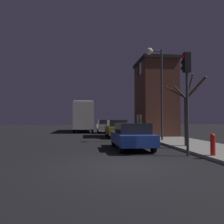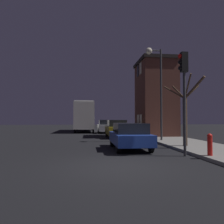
{
  "view_description": "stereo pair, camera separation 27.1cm",
  "coord_description": "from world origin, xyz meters",
  "px_view_note": "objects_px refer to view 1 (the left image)",
  "views": [
    {
      "loc": [
        -1.36,
        -7.62,
        1.63
      ],
      "look_at": [
        1.17,
        12.38,
        2.32
      ],
      "focal_mm": 35.0,
      "sensor_mm": 36.0,
      "label": 1
    },
    {
      "loc": [
        -1.09,
        -7.65,
        1.63
      ],
      "look_at": [
        1.17,
        12.38,
        2.32
      ],
      "focal_mm": 35.0,
      "sensor_mm": 36.0,
      "label": 2
    }
  ],
  "objects_px": {
    "bare_tree": "(187,112)",
    "car_far_lane": "(105,126)",
    "car_mid_lane": "(117,129)",
    "car_near_lane": "(132,136)",
    "bus": "(84,115)",
    "traffic_light": "(186,82)",
    "fire_hydrant": "(213,144)",
    "streetlamp": "(156,74)"
  },
  "relations": [
    {
      "from": "bus",
      "to": "car_mid_lane",
      "type": "xyz_separation_m",
      "value": [
        2.99,
        -10.33,
        -1.46
      ]
    },
    {
      "from": "streetlamp",
      "to": "fire_hydrant",
      "type": "bearing_deg",
      "value": -88.94
    },
    {
      "from": "car_mid_lane",
      "to": "bare_tree",
      "type": "bearing_deg",
      "value": -69.02
    },
    {
      "from": "bare_tree",
      "to": "car_near_lane",
      "type": "relative_size",
      "value": 0.96
    },
    {
      "from": "traffic_light",
      "to": "bare_tree",
      "type": "xyz_separation_m",
      "value": [
        1.26,
        2.47,
        -1.26
      ]
    },
    {
      "from": "traffic_light",
      "to": "bare_tree",
      "type": "relative_size",
      "value": 1.18
    },
    {
      "from": "bare_tree",
      "to": "car_far_lane",
      "type": "xyz_separation_m",
      "value": [
        -3.38,
        14.53,
        -1.26
      ]
    },
    {
      "from": "bus",
      "to": "car_mid_lane",
      "type": "relative_size",
      "value": 2.36
    },
    {
      "from": "bare_tree",
      "to": "fire_hydrant",
      "type": "relative_size",
      "value": 4.35
    },
    {
      "from": "traffic_light",
      "to": "bus",
      "type": "distance_m",
      "value": 21.04
    },
    {
      "from": "streetlamp",
      "to": "bare_tree",
      "type": "relative_size",
      "value": 1.7
    },
    {
      "from": "car_near_lane",
      "to": "car_far_lane",
      "type": "height_order",
      "value": "car_far_lane"
    },
    {
      "from": "car_mid_lane",
      "to": "car_far_lane",
      "type": "bearing_deg",
      "value": 93.63
    },
    {
      "from": "streetlamp",
      "to": "car_near_lane",
      "type": "distance_m",
      "value": 6.08
    },
    {
      "from": "bare_tree",
      "to": "car_mid_lane",
      "type": "bearing_deg",
      "value": 110.98
    },
    {
      "from": "car_near_lane",
      "to": "fire_hydrant",
      "type": "bearing_deg",
      "value": -50.1
    },
    {
      "from": "streetlamp",
      "to": "car_far_lane",
      "type": "bearing_deg",
      "value": 104.05
    },
    {
      "from": "car_far_lane",
      "to": "fire_hydrant",
      "type": "relative_size",
      "value": 4.56
    },
    {
      "from": "bus",
      "to": "car_near_lane",
      "type": "xyz_separation_m",
      "value": [
        2.7,
        -17.98,
        -1.52
      ]
    },
    {
      "from": "bare_tree",
      "to": "car_mid_lane",
      "type": "relative_size",
      "value": 1.0
    },
    {
      "from": "traffic_light",
      "to": "bare_tree",
      "type": "bearing_deg",
      "value": 63.0
    },
    {
      "from": "bus",
      "to": "fire_hydrant",
      "type": "distance_m",
      "value": 21.99
    },
    {
      "from": "car_mid_lane",
      "to": "traffic_light",
      "type": "bearing_deg",
      "value": -80.57
    },
    {
      "from": "bare_tree",
      "to": "bus",
      "type": "distance_m",
      "value": 18.97
    },
    {
      "from": "car_mid_lane",
      "to": "car_far_lane",
      "type": "relative_size",
      "value": 0.96
    },
    {
      "from": "car_near_lane",
      "to": "car_far_lane",
      "type": "xyz_separation_m",
      "value": [
        -0.14,
        14.5,
        0.05
      ]
    },
    {
      "from": "streetlamp",
      "to": "car_far_lane",
      "type": "height_order",
      "value": "streetlamp"
    },
    {
      "from": "car_near_lane",
      "to": "car_mid_lane",
      "type": "relative_size",
      "value": 1.04
    },
    {
      "from": "bus",
      "to": "car_far_lane",
      "type": "distance_m",
      "value": 4.56
    },
    {
      "from": "car_far_lane",
      "to": "traffic_light",
      "type": "bearing_deg",
      "value": -82.89
    },
    {
      "from": "car_near_lane",
      "to": "car_far_lane",
      "type": "relative_size",
      "value": 0.99
    },
    {
      "from": "car_near_lane",
      "to": "traffic_light",
      "type": "bearing_deg",
      "value": -51.67
    },
    {
      "from": "car_near_lane",
      "to": "bus",
      "type": "bearing_deg",
      "value": 98.55
    },
    {
      "from": "bus",
      "to": "car_near_lane",
      "type": "relative_size",
      "value": 2.28
    },
    {
      "from": "bare_tree",
      "to": "fire_hydrant",
      "type": "xyz_separation_m",
      "value": [
        -0.5,
        -3.24,
        -1.44
      ]
    },
    {
      "from": "car_mid_lane",
      "to": "car_far_lane",
      "type": "xyz_separation_m",
      "value": [
        -0.43,
        6.85,
        -0.0
      ]
    },
    {
      "from": "car_mid_lane",
      "to": "car_far_lane",
      "type": "distance_m",
      "value": 6.86
    },
    {
      "from": "streetlamp",
      "to": "car_mid_lane",
      "type": "xyz_separation_m",
      "value": [
        -2.32,
        4.14,
        -4.16
      ]
    },
    {
      "from": "fire_hydrant",
      "to": "bare_tree",
      "type": "bearing_deg",
      "value": 81.13
    },
    {
      "from": "streetlamp",
      "to": "car_far_lane",
      "type": "relative_size",
      "value": 1.63
    },
    {
      "from": "car_near_lane",
      "to": "car_far_lane",
      "type": "distance_m",
      "value": 14.5
    },
    {
      "from": "car_far_lane",
      "to": "fire_hydrant",
      "type": "bearing_deg",
      "value": -80.81
    }
  ]
}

